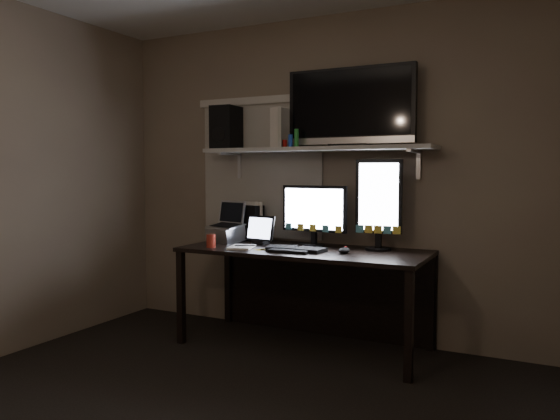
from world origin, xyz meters
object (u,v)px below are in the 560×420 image
Objects in this scene: tv at (351,107)px; tablet at (261,230)px; monitor_portrait at (379,204)px; monitor_landscape at (314,215)px; cup at (211,241)px; speaker at (226,128)px; laptop at (226,222)px; mouse at (344,250)px; keyboard at (295,249)px; game_console at (285,128)px; desk at (310,270)px.

tablet is at bearing -165.39° from tv.
monitor_portrait is 0.69× the size of tv.
cup is at bearing -143.31° from monitor_landscape.
speaker is at bearing 107.76° from cup.
monitor_portrait reaches higher than laptop.
cup reaches higher than mouse.
mouse is 0.12× the size of tv.
tv is at bearing 23.87° from tablet.
keyboard is at bearing -128.25° from tv.
monitor_landscape is 1.53× the size of speaker.
laptop reaches higher than tablet.
monitor_landscape is 0.81× the size of monitor_portrait.
tablet is at bearing -161.81° from monitor_landscape.
speaker reaches higher than game_console.
laptop is at bearing 171.18° from mouse.
keyboard is (-0.52, -0.29, -0.32)m from monitor_portrait.
monitor_landscape reaches higher than tablet.
cup is (-0.67, -0.40, -0.19)m from monitor_landscape.
game_console is (0.13, 0.15, 0.79)m from tablet.
keyboard is 0.76m from laptop.
tablet reaches higher than keyboard.
monitor_landscape is at bearing -6.84° from speaker.
keyboard is (-0.03, -0.27, -0.22)m from monitor_landscape.
monitor_landscape is 1.23× the size of keyboard.
speaker is at bearing 173.59° from monitor_portrait.
mouse is 1.09m from laptop.
tablet reaches higher than mouse.
tv is (1.00, 0.16, 0.88)m from laptop.
laptop reaches higher than desk.
monitor_landscape is at bearing -161.27° from tv.
tablet is (-0.41, -0.09, -0.12)m from monitor_landscape.
cup is 1.04m from game_console.
monitor_portrait is 1.25m from laptop.
keyboard is 1.12m from tv.
tv is (0.92, 0.48, 0.99)m from cup.
mouse is (0.34, -0.19, 0.20)m from desk.
monitor_landscape is 0.85m from tv.
laptop is (-0.33, 0.02, 0.05)m from tablet.
tv is (-0.08, 0.32, 1.02)m from mouse.
tablet is at bearing -177.69° from monitor_portrait.
laptop is at bearing -171.24° from tv.
tablet reaches higher than desk.
keyboard is 1.44× the size of game_console.
monitor_portrait is at bearing 56.59° from mouse.
desk is 6.94× the size of tablet.
tv reaches higher than speaker.
monitor_portrait is 0.96m from game_console.
game_console is (-0.25, 0.33, 0.89)m from keyboard.
game_console is at bearing 172.41° from monitor_portrait.
tv reaches higher than keyboard.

